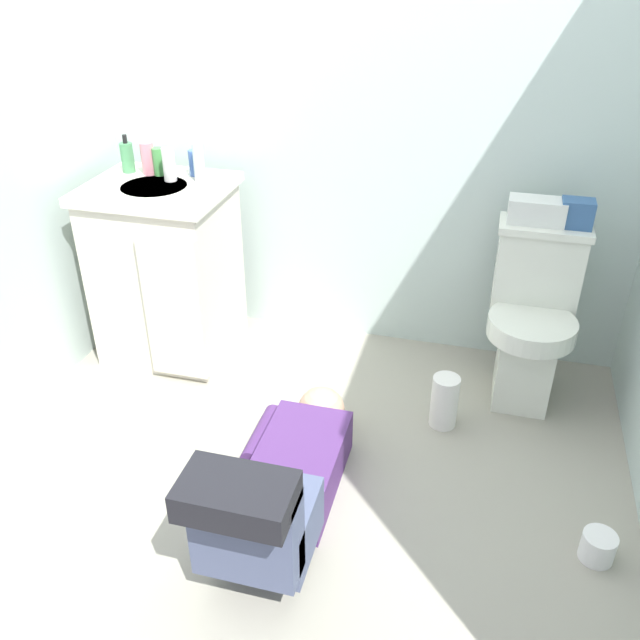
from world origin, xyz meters
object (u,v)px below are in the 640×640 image
toilet (531,318)px  soap_dispenser (127,157)px  tissue_box (537,211)px  bottle_pink (148,159)px  bottle_clear (199,163)px  bottle_blue (195,163)px  paper_towel_roll (444,401)px  toiletry_bag (577,213)px  toilet_paper_roll (598,547)px  bottle_green (158,162)px  person_plumber (280,484)px  vanity_cabinet (167,270)px  bottle_white (169,165)px  faucet (169,163)px

toilet → soap_dispenser: soap_dispenser is taller
tissue_box → bottle_pink: bearing=-178.7°
bottle_clear → bottle_blue: bearing=126.1°
toilet → paper_towel_roll: (-0.30, -0.32, -0.25)m
toiletry_bag → toilet_paper_roll: toiletry_bag is taller
soap_dispenser → bottle_green: (0.15, -0.00, -0.01)m
person_plumber → tissue_box: tissue_box is taller
paper_towel_roll → toilet_paper_roll: paper_towel_roll is taller
vanity_cabinet → bottle_pink: (-0.09, 0.12, 0.47)m
person_plumber → toilet_paper_roll: bearing=6.4°
bottle_white → person_plumber: bearing=-51.3°
faucet → soap_dispenser: bearing=-174.0°
tissue_box → paper_towel_roll: 0.84m
person_plumber → bottle_blue: (-0.72, 1.08, 0.70)m
toilet → toiletry_bag: (0.10, 0.09, 0.44)m
bottle_clear → tissue_box: bearing=3.0°
bottle_white → vanity_cabinet: bearing=-118.1°
faucet → bottle_clear: bearing=-19.2°
toiletry_bag → toilet_paper_roll: size_ratio=1.13×
person_plumber → bottle_clear: bottle_clear is taller
vanity_cabinet → faucet: size_ratio=8.20×
tissue_box → toiletry_bag: bearing=0.0°
bottle_green → soap_dispenser: bearing=179.3°
vanity_cabinet → paper_towel_roll: bearing=-10.8°
person_plumber → paper_towel_roll: size_ratio=4.68×
person_plumber → bottle_blue: 1.48m
vanity_cabinet → tissue_box: bearing=5.8°
bottle_green → bottle_blue: bearing=13.7°
faucet → toilet: bearing=-2.7°
tissue_box → soap_dispenser: bearing=-178.9°
bottle_green → paper_towel_roll: size_ratio=0.52×
faucet → bottle_blue: 0.12m
bottle_white → bottle_blue: 0.12m
toilet → bottle_blue: (-1.50, 0.09, 0.51)m
faucet → person_plumber: (0.83, -1.07, -0.69)m
vanity_cabinet → toiletry_bag: (1.71, 0.16, 0.39)m
bottle_blue → bottle_pink: bearing=-169.0°
bottle_white → bottle_blue: bottle_white is taller
person_plumber → tissue_box: 1.45m
vanity_cabinet → toilet_paper_roll: vanity_cabinet is taller
bottle_pink → paper_towel_roll: bottle_pink is taller
bottle_white → bottle_clear: bearing=8.4°
vanity_cabinet → bottle_white: 0.48m
toilet → faucet: (-1.61, 0.08, 0.50)m
bottle_clear → paper_towel_roll: size_ratio=0.73×
person_plumber → bottle_white: size_ratio=7.59×
toilet → soap_dispenser: 1.88m
toilet → bottle_white: size_ratio=5.34×
vanity_cabinet → toilet_paper_roll: size_ratio=7.45×
tissue_box → faucet: bearing=-179.5°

